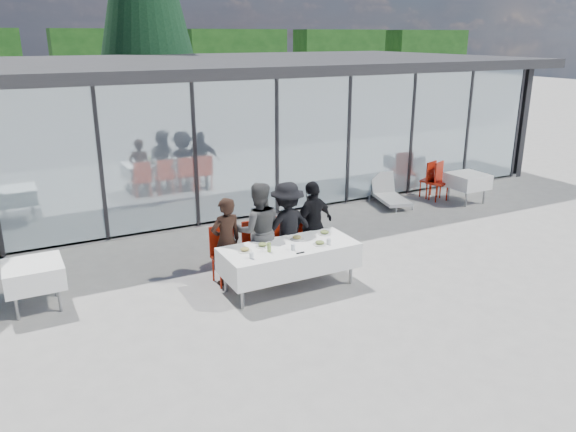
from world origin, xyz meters
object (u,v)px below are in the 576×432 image
object	(u,v)px
diner_b	(259,231)
folded_eyeglasses	(300,253)
diner_chair_c	(284,241)
plate_c	(297,238)
juice_bottle	(269,247)
plate_extra	(320,243)
spare_table_right	(468,181)
diner_d	(313,224)
diner_chair_a	(224,252)
diner_chair_b	(256,246)
plate_a	(245,250)
lounger	(388,194)
dining_table	(289,258)
spare_chair_b	(434,178)
diner_c	(287,228)
spare_table_left	(34,275)
spare_chair_a	(435,179)
plate_b	(263,245)
diner_chair_d	(310,236)
diner_a	(226,241)

from	to	relation	value
diner_b	folded_eyeglasses	world-z (taller)	diner_b
diner_chair_c	plate_c	distance (m)	0.60
juice_bottle	folded_eyeglasses	size ratio (longest dim) A/B	1.06
plate_c	juice_bottle	world-z (taller)	juice_bottle
plate_extra	juice_bottle	world-z (taller)	juice_bottle
spare_table_right	folded_eyeglasses	bearing A→B (deg)	-156.33
diner_d	plate_c	distance (m)	0.71
diner_chair_c	plate_c	bearing A→B (deg)	-94.29
diner_chair_a	diner_chair_b	size ratio (longest dim) A/B	1.00
plate_a	juice_bottle	bearing A→B (deg)	-29.10
diner_chair_b	plate_c	bearing A→B (deg)	-46.54
spare_table_right	lounger	xyz separation A→B (m)	(-1.84, 0.81, -0.30)
dining_table	spare_table_right	distance (m)	6.77
dining_table	diner_chair_c	bearing A→B (deg)	68.36
plate_extra	spare_chair_b	world-z (taller)	spare_chair_b
diner_chair_c	folded_eyeglasses	world-z (taller)	diner_chair_c
diner_chair_c	diner_b	bearing A→B (deg)	-169.06
diner_c	spare_table_left	distance (m)	4.16
diner_b	spare_table_right	distance (m)	6.82
plate_c	plate_extra	xyz separation A→B (m)	(0.21, -0.40, 0.00)
diner_chair_b	spare_table_left	xyz separation A→B (m)	(-3.56, 0.42, 0.02)
diner_c	spare_chair_b	bearing A→B (deg)	-154.66
plate_extra	lounger	bearing A→B (deg)	40.20
diner_b	spare_chair_a	xyz separation A→B (m)	(6.04, 2.35, -0.31)
diner_chair_b	diner_c	world-z (taller)	diner_c
plate_extra	plate_b	bearing A→B (deg)	158.07
spare_table_left	lounger	size ratio (longest dim) A/B	0.60
dining_table	diner_d	size ratio (longest dim) A/B	1.41
diner_chair_d	spare_chair_a	world-z (taller)	same
diner_chair_a	diner_chair_b	world-z (taller)	same
plate_extra	folded_eyeglasses	xyz separation A→B (m)	(-0.47, -0.19, -0.02)
plate_b	spare_chair_b	world-z (taller)	spare_chair_b
diner_chair_b	dining_table	bearing A→B (deg)	-70.98
spare_chair_a	diner_c	bearing A→B (deg)	-156.82
diner_chair_b	juice_bottle	xyz separation A→B (m)	(-0.15, -0.84, 0.29)
plate_a	plate_c	world-z (taller)	same
diner_b	juice_bottle	world-z (taller)	diner_b
diner_chair_b	lounger	distance (m)	5.36
juice_bottle	lounger	world-z (taller)	juice_bottle
dining_table	folded_eyeglasses	xyz separation A→B (m)	(0.00, -0.38, 0.22)
diner_b	diner_a	bearing A→B (deg)	17.63
diner_chair_b	spare_chair_a	distance (m)	6.44
diner_c	plate_c	xyz separation A→B (m)	(-0.04, -0.44, -0.04)
diner_chair_d	lounger	world-z (taller)	diner_chair_d
diner_chair_d	diner_d	bearing A→B (deg)	-90.00
diner_b	folded_eyeglasses	distance (m)	1.06
dining_table	spare_chair_b	distance (m)	6.61
plate_b	lounger	bearing A→B (deg)	31.86
plate_extra	spare_chair_a	distance (m)	6.19
diner_chair_c	juice_bottle	distance (m)	1.13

